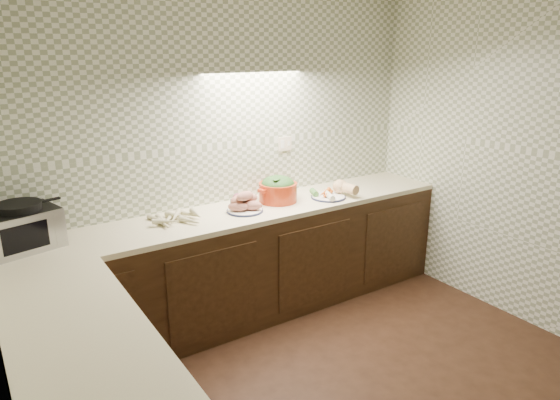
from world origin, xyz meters
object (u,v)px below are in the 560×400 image
toaster_oven (22,227)px  dutch_oven (278,189)px  veg_plate (333,191)px  onion_bowl (239,201)px  sweet_potato_plate (244,204)px  parsnip_pile (179,218)px

toaster_oven → dutch_oven: size_ratio=1.24×
dutch_oven → veg_plate: (0.47, -0.14, -0.06)m
onion_bowl → veg_plate: 0.83m
sweet_potato_plate → onion_bowl: 0.15m
parsnip_pile → veg_plate: bearing=-4.9°
toaster_oven → onion_bowl: toaster_oven is taller
veg_plate → onion_bowl: bearing=165.7°
parsnip_pile → dutch_oven: dutch_oven is taller
sweet_potato_plate → veg_plate: bearing=-4.3°
onion_bowl → sweet_potato_plate: bearing=-101.7°
onion_bowl → dutch_oven: (0.33, -0.07, 0.07)m
toaster_oven → parsnip_pile: (1.01, -0.07, -0.11)m
onion_bowl → toaster_oven: bearing=-179.3°
dutch_oven → veg_plate: dutch_oven is taller
veg_plate → parsnip_pile: bearing=175.1°
parsnip_pile → dutch_oven: (0.87, 0.02, 0.08)m
sweet_potato_plate → dutch_oven: 0.37m
toaster_oven → dutch_oven: 1.88m
sweet_potato_plate → veg_plate: 0.83m
sweet_potato_plate → onion_bowl: size_ratio=2.06×
sweet_potato_plate → veg_plate: size_ratio=0.82×
parsnip_pile → dutch_oven: 0.88m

